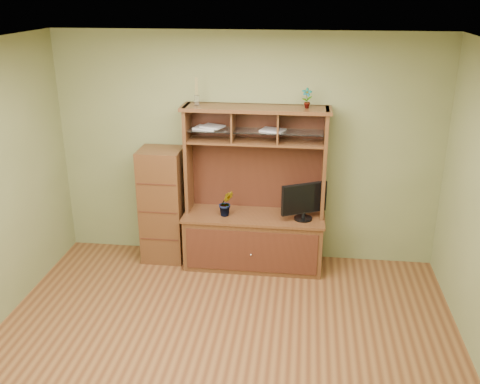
# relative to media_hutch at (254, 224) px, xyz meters

# --- Properties ---
(room) EXTENTS (4.54, 4.04, 2.74)m
(room) POSITION_rel_media_hutch_xyz_m (-0.12, -1.73, 0.83)
(room) COLOR #542D18
(room) RESTS_ON ground
(media_hutch) EXTENTS (1.66, 0.61, 1.90)m
(media_hutch) POSITION_rel_media_hutch_xyz_m (0.00, 0.00, 0.00)
(media_hutch) COLOR #402512
(media_hutch) RESTS_ON room
(monitor) EXTENTS (0.50, 0.28, 0.43)m
(monitor) POSITION_rel_media_hutch_xyz_m (0.57, -0.08, 0.36)
(monitor) COLOR black
(monitor) RESTS_ON media_hutch
(orchid_plant) EXTENTS (0.20, 0.18, 0.31)m
(orchid_plant) POSITION_rel_media_hutch_xyz_m (-0.32, -0.08, 0.28)
(orchid_plant) COLOR #2D501B
(orchid_plant) RESTS_ON media_hutch
(top_plant) EXTENTS (0.12, 0.08, 0.22)m
(top_plant) POSITION_rel_media_hutch_xyz_m (0.55, 0.08, 1.49)
(top_plant) COLOR #306423
(top_plant) RESTS_ON media_hutch
(reed_diffuser) EXTENTS (0.06, 0.06, 0.31)m
(reed_diffuser) POSITION_rel_media_hutch_xyz_m (-0.66, 0.08, 1.50)
(reed_diffuser) COLOR silver
(reed_diffuser) RESTS_ON media_hutch
(magazines) EXTENTS (1.05, 0.27, 0.04)m
(magazines) POSITION_rel_media_hutch_xyz_m (-0.29, 0.08, 1.13)
(magazines) COLOR silver
(magazines) RESTS_ON media_hutch
(side_cabinet) EXTENTS (0.49, 0.45, 1.38)m
(side_cabinet) POSITION_rel_media_hutch_xyz_m (-1.10, 0.03, 0.17)
(side_cabinet) COLOR #402512
(side_cabinet) RESTS_ON room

